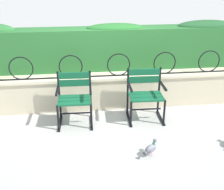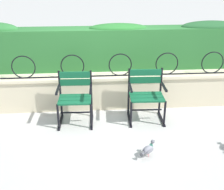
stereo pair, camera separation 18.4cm
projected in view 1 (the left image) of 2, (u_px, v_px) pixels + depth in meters
name	position (u px, v px, depth m)	size (l,w,h in m)	color
ground_plane	(112.00, 126.00, 4.70)	(60.00, 60.00, 0.00)	#B7B5AF
stone_wall	(107.00, 91.00, 5.29)	(7.96, 0.41, 0.63)	beige
iron_arch_fence	(97.00, 67.00, 5.00)	(7.41, 0.02, 0.42)	black
hedge_row	(104.00, 47.00, 5.37)	(7.80, 0.50, 0.91)	#2D7033
park_chair_left	(75.00, 97.00, 4.68)	(0.59, 0.54, 0.86)	#145B38
park_chair_right	(145.00, 93.00, 4.81)	(0.62, 0.54, 0.87)	#145B38
pigeon_far_side	(151.00, 148.00, 3.92)	(0.24, 0.22, 0.22)	gray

